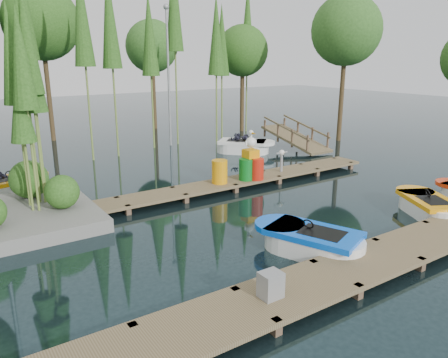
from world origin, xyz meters
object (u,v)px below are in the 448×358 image
yellow_barrel (220,172)px  boat_yellow_far (8,186)px  drum_cluster (252,164)px  utility_cabinet (271,285)px  boat_blue (311,242)px

yellow_barrel → boat_yellow_far: bearing=149.4°
boat_yellow_far → drum_cluster: 8.73m
boat_yellow_far → yellow_barrel: size_ratio=3.46×
utility_cabinet → boat_yellow_far: bearing=105.6°
yellow_barrel → drum_cluster: size_ratio=0.46×
boat_blue → boat_yellow_far: bearing=98.7°
utility_cabinet → yellow_barrel: size_ratio=0.61×
drum_cluster → boat_yellow_far: bearing=153.0°
drum_cluster → utility_cabinet: bearing=-124.7°
boat_blue → drum_cluster: drum_cluster is taller
boat_yellow_far → drum_cluster: drum_cluster is taller
boat_blue → utility_cabinet: bearing=-171.7°
boat_blue → drum_cluster: 5.89m
boat_yellow_far → drum_cluster: size_ratio=1.60×
boat_blue → utility_cabinet: (-2.49, -1.44, 0.28)m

